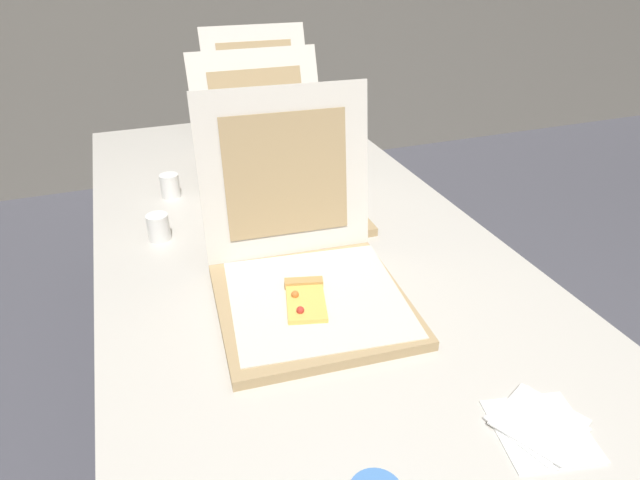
{
  "coord_description": "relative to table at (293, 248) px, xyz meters",
  "views": [
    {
      "loc": [
        -0.36,
        -0.63,
        1.43
      ],
      "look_at": [
        0.02,
        0.41,
        0.8
      ],
      "focal_mm": 30.6,
      "sensor_mm": 36.0,
      "label": 1
    }
  ],
  "objects": [
    {
      "name": "pizza_box_middle",
      "position": [
        0.02,
        0.17,
        0.1
      ],
      "size": [
        0.4,
        0.52,
        0.39
      ],
      "rotation": [
        0.0,
        0.0,
        -0.02
      ],
      "color": "tan",
      "rests_on": "table"
    },
    {
      "name": "pizza_box_front",
      "position": [
        -0.05,
        -0.27,
        0.1
      ],
      "size": [
        0.42,
        0.47,
        0.41
      ],
      "rotation": [
        0.0,
        0.0,
        -0.07
      ],
      "color": "tan",
      "rests_on": "table"
    },
    {
      "name": "cup_white_far",
      "position": [
        -0.27,
        0.34,
        0.08
      ],
      "size": [
        0.06,
        0.06,
        0.07
      ],
      "primitive_type": "cylinder",
      "color": "white",
      "rests_on": "table"
    },
    {
      "name": "cup_white_mid",
      "position": [
        -0.33,
        0.09,
        0.08
      ],
      "size": [
        0.06,
        0.06,
        0.07
      ],
      "primitive_type": "cylinder",
      "color": "white",
      "rests_on": "table"
    },
    {
      "name": "napkin_pile",
      "position": [
        0.18,
        -0.75,
        0.05
      ],
      "size": [
        0.17,
        0.18,
        0.01
      ],
      "color": "white",
      "rests_on": "table"
    },
    {
      "name": "pizza_box_back",
      "position": [
        0.12,
        0.61,
        0.1
      ],
      "size": [
        0.41,
        0.54,
        0.39
      ],
      "rotation": [
        0.0,
        0.0,
        -0.04
      ],
      "color": "tan",
      "rests_on": "table"
    },
    {
      "name": "table",
      "position": [
        0.0,
        0.0,
        0.0
      ],
      "size": [
        0.98,
        2.06,
        0.74
      ],
      "color": "beige",
      "rests_on": "ground"
    }
  ]
}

